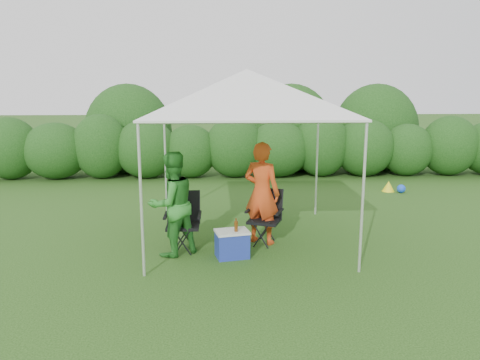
{
  "coord_description": "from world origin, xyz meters",
  "views": [
    {
      "loc": [
        -0.47,
        -7.11,
        2.58
      ],
      "look_at": [
        -0.11,
        0.4,
        1.05
      ],
      "focal_mm": 35.0,
      "sensor_mm": 36.0,
      "label": 1
    }
  ],
  "objects_px": {
    "chair_left": "(183,217)",
    "man": "(262,193)",
    "cooler": "(232,244)",
    "chair_right": "(266,213)",
    "woman": "(172,204)",
    "canopy": "(247,92)"
  },
  "relations": [
    {
      "from": "chair_left",
      "to": "man",
      "type": "height_order",
      "value": "man"
    },
    {
      "from": "man",
      "to": "cooler",
      "type": "xyz_separation_m",
      "value": [
        -0.51,
        -0.65,
        -0.63
      ]
    },
    {
      "from": "chair_left",
      "to": "man",
      "type": "bearing_deg",
      "value": 11.12
    },
    {
      "from": "chair_right",
      "to": "woman",
      "type": "xyz_separation_m",
      "value": [
        -1.49,
        -0.5,
        0.3
      ]
    },
    {
      "from": "chair_right",
      "to": "man",
      "type": "bearing_deg",
      "value": -152.48
    },
    {
      "from": "woman",
      "to": "canopy",
      "type": "bearing_deg",
      "value": 173.6
    },
    {
      "from": "man",
      "to": "woman",
      "type": "xyz_separation_m",
      "value": [
        -1.42,
        -0.49,
        -0.04
      ]
    },
    {
      "from": "chair_left",
      "to": "man",
      "type": "distance_m",
      "value": 1.33
    },
    {
      "from": "chair_left",
      "to": "canopy",
      "type": "bearing_deg",
      "value": 22.78
    },
    {
      "from": "chair_right",
      "to": "cooler",
      "type": "relative_size",
      "value": 1.58
    },
    {
      "from": "woman",
      "to": "cooler",
      "type": "bearing_deg",
      "value": 133.47
    },
    {
      "from": "chair_left",
      "to": "chair_right",
      "type": "bearing_deg",
      "value": 10.9
    },
    {
      "from": "woman",
      "to": "cooler",
      "type": "distance_m",
      "value": 1.1
    },
    {
      "from": "chair_right",
      "to": "woman",
      "type": "distance_m",
      "value": 1.59
    },
    {
      "from": "chair_left",
      "to": "woman",
      "type": "relative_size",
      "value": 0.58
    },
    {
      "from": "canopy",
      "to": "chair_right",
      "type": "distance_m",
      "value": 1.99
    },
    {
      "from": "woman",
      "to": "cooler",
      "type": "height_order",
      "value": "woman"
    },
    {
      "from": "man",
      "to": "woman",
      "type": "height_order",
      "value": "man"
    },
    {
      "from": "canopy",
      "to": "woman",
      "type": "distance_m",
      "value": 2.14
    },
    {
      "from": "cooler",
      "to": "chair_left",
      "type": "bearing_deg",
      "value": 139.4
    },
    {
      "from": "chair_right",
      "to": "woman",
      "type": "relative_size",
      "value": 0.56
    },
    {
      "from": "cooler",
      "to": "chair_right",
      "type": "bearing_deg",
      "value": 36.42
    }
  ]
}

